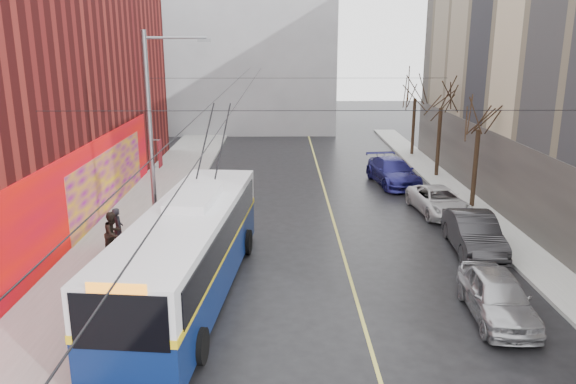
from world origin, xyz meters
name	(u,v)px	position (x,y,z in m)	size (l,w,h in m)	color
sidewalk_left	(130,234)	(-8.00, 12.00, 0.07)	(4.00, 60.00, 0.15)	gray
sidewalk_right	(500,232)	(9.00, 12.00, 0.07)	(2.00, 60.00, 0.15)	gray
lane_line	(333,221)	(1.50, 14.00, 0.00)	(0.12, 50.00, 0.01)	#BFB74C
building_far	(230,36)	(-6.00, 44.99, 9.02)	(20.50, 12.10, 18.00)	gray
streetlight_pole	(154,138)	(-6.14, 10.00, 4.85)	(2.65, 0.60, 9.00)	slate
catenary_wires	(250,91)	(-2.54, 14.77, 6.25)	(18.00, 60.00, 0.22)	black
tree_near	(480,114)	(9.00, 16.00, 4.98)	(3.20, 3.20, 6.40)	black
tree_mid	(442,96)	(9.00, 23.00, 5.25)	(3.20, 3.20, 6.68)	black
tree_far	(416,88)	(9.00, 30.00, 5.14)	(3.20, 3.20, 6.57)	black
pigeons_flying	(220,78)	(-3.54, 10.75, 7.13)	(3.14, 2.15, 0.80)	slate
trolleybus	(189,251)	(-4.24, 5.73, 1.67)	(3.93, 12.82, 6.00)	#091948
parked_car_a	(497,296)	(5.80, 4.00, 0.75)	(1.77, 4.40, 1.50)	#A6A7AB
parked_car_b	(474,233)	(7.00, 9.86, 0.80)	(1.69, 4.85, 1.60)	black
parked_car_c	(439,201)	(7.00, 15.17, 0.66)	(2.20, 4.78, 1.33)	#BAB9BB
parked_car_d	(393,172)	(5.80, 21.20, 0.79)	(2.22, 5.47, 1.59)	navy
following_car	(232,190)	(-3.75, 17.00, 0.79)	(1.86, 4.63, 1.58)	silver
pedestrian_a	(118,228)	(-7.90, 10.04, 1.02)	(0.64, 0.42, 1.75)	black
pedestrian_b	(113,233)	(-7.89, 9.26, 1.06)	(0.89, 0.69, 1.82)	black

